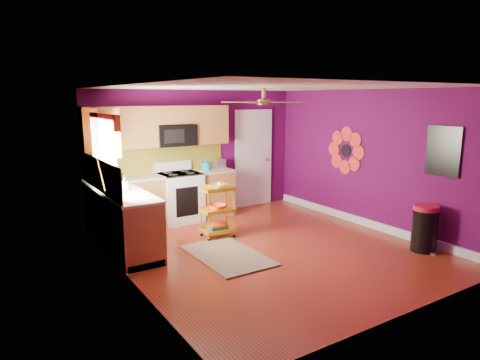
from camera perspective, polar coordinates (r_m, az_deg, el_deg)
ground at (r=6.88m, az=3.94°, el=-9.06°), size 5.00×5.00×0.00m
room_envelope at (r=6.53m, az=4.32°, el=4.59°), size 4.54×5.04×2.52m
lower_cabinets at (r=7.69m, az=-12.35°, el=-3.75°), size 2.81×2.31×0.94m
electric_range at (r=8.29m, az=-8.04°, el=-2.19°), size 0.76×0.66×1.13m
upper_cabinetry at (r=7.84m, az=-12.94°, el=6.63°), size 2.80×2.30×1.26m
left_window at (r=6.49m, az=-17.72°, el=5.00°), size 0.08×1.35×1.08m
panel_door at (r=9.36m, az=1.77°, el=2.78°), size 0.95×0.11×2.15m
right_wall_art at (r=7.84m, az=18.89°, el=3.70°), size 0.04×2.74×1.04m
ceiling_fan at (r=6.63m, az=3.17°, el=10.40°), size 1.01×1.01×0.26m
shag_rug at (r=6.55m, az=-1.69°, el=-10.00°), size 0.91×1.49×0.02m
rolling_cart at (r=7.27m, az=-2.96°, el=-3.88°), size 0.56×0.43×0.96m
trash_can at (r=7.23m, az=23.40°, el=-5.93°), size 0.47×0.48×0.73m
teal_kettle at (r=8.45m, az=-4.55°, el=1.86°), size 0.18×0.18×0.21m
toaster at (r=8.71m, az=-2.74°, el=2.19°), size 0.22×0.15×0.18m
soap_bottle_a at (r=6.80m, az=-15.18°, el=-0.53°), size 0.09×0.10×0.21m
soap_bottle_b at (r=7.24m, az=-16.99°, el=-0.13°), size 0.13×0.13×0.16m
counter_dish at (r=7.65m, az=-17.66°, el=0.05°), size 0.29×0.29×0.07m
counter_cup at (r=6.63m, az=-15.48°, el=-1.37°), size 0.11×0.11×0.09m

